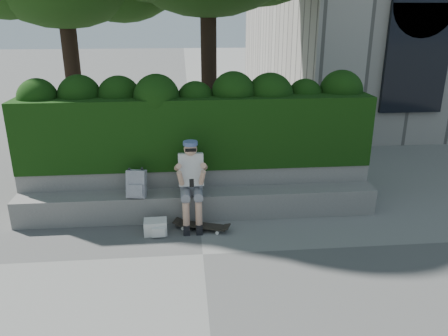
{
  "coord_description": "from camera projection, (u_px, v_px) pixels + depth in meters",
  "views": [
    {
      "loc": [
        -0.21,
        -5.49,
        3.26
      ],
      "look_at": [
        0.4,
        1.0,
        0.95
      ],
      "focal_mm": 35.0,
      "sensor_mm": 36.0,
      "label": 1
    }
  ],
  "objects": [
    {
      "name": "skateboard",
      "position": [
        202.0,
        226.0,
        6.95
      ],
      "size": [
        0.83,
        0.47,
        0.09
      ],
      "rotation": [
        0.0,
        0.0,
        -0.35
      ],
      "color": "black",
      "rests_on": "ground"
    },
    {
      "name": "ground",
      "position": [
        203.0,
        254.0,
        6.26
      ],
      "size": [
        80.0,
        80.0,
        0.0
      ],
      "primitive_type": "plane",
      "color": "slate",
      "rests_on": "ground"
    },
    {
      "name": "bench_ledge",
      "position": [
        199.0,
        204.0,
        7.36
      ],
      "size": [
        6.0,
        0.45,
        0.45
      ],
      "primitive_type": "cube",
      "color": "gray",
      "rests_on": "ground"
    },
    {
      "name": "backpack_ground",
      "position": [
        156.0,
        227.0,
        6.82
      ],
      "size": [
        0.37,
        0.27,
        0.23
      ],
      "primitive_type": "cube",
      "rotation": [
        0.0,
        0.0,
        0.05
      ],
      "color": "silver",
      "rests_on": "ground"
    },
    {
      "name": "backpack_plaid",
      "position": [
        136.0,
        184.0,
        7.02
      ],
      "size": [
        0.33,
        0.21,
        0.45
      ],
      "primitive_type": "cube",
      "rotation": [
        0.0,
        0.0,
        -0.18
      ],
      "color": "silver",
      "rests_on": "bench_ledge"
    },
    {
      "name": "hedge",
      "position": [
        196.0,
        129.0,
        7.64
      ],
      "size": [
        6.0,
        1.0,
        1.2
      ],
      "primitive_type": "cube",
      "color": "black",
      "rests_on": "planter_wall"
    },
    {
      "name": "person",
      "position": [
        191.0,
        179.0,
        7.0
      ],
      "size": [
        0.4,
        0.76,
        1.38
      ],
      "color": "gray",
      "rests_on": "ground"
    },
    {
      "name": "planter_wall",
      "position": [
        198.0,
        186.0,
        7.75
      ],
      "size": [
        6.0,
        0.5,
        0.75
      ],
      "primitive_type": "cube",
      "color": "gray",
      "rests_on": "ground"
    }
  ]
}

